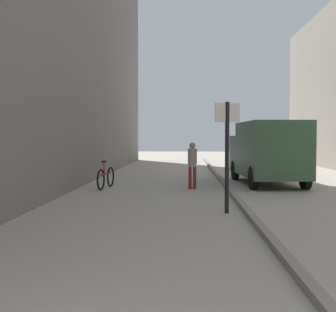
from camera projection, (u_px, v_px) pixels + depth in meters
The scene contains 6 objects.
ground_plane at pixel (181, 193), 13.49m from camera, with size 80.00×80.00×0.00m, color #A8A093.
kerb_strip at pixel (231, 192), 13.42m from camera, with size 0.16×40.00×0.12m, color gray.
pedestrian_main_foreground at pixel (192, 162), 14.61m from camera, with size 0.32×0.21×1.60m.
delivery_van at pixel (267, 151), 16.05m from camera, with size 2.32×5.04×2.35m.
street_sign_post at pixel (227, 147), 9.89m from camera, with size 0.59×0.18×2.60m.
bicycle_leaning at pixel (106, 178), 14.72m from camera, with size 0.30×1.76×0.98m.
Camera 1 is at (0.15, -1.43, 1.77)m, focal length 45.42 mm.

